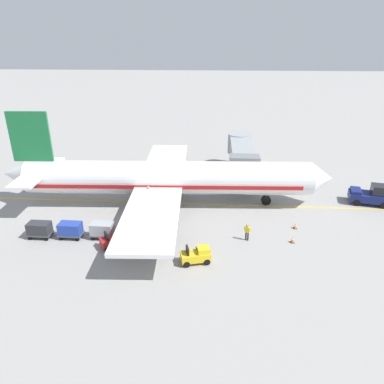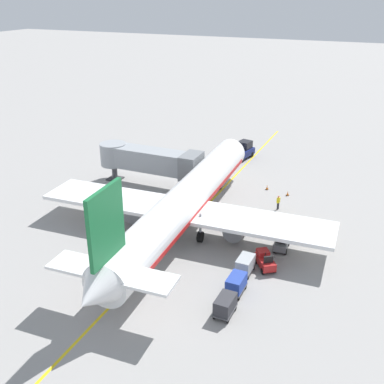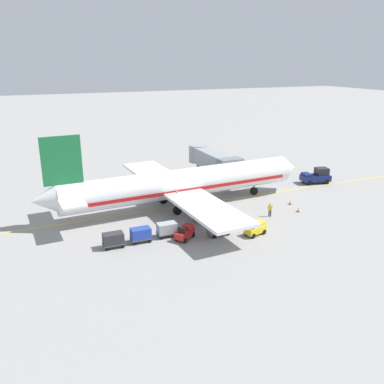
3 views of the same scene
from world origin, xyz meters
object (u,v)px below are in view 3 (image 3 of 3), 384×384
at_px(baggage_cart_front, 167,229).
at_px(ground_crew_wing_walker, 270,209).
at_px(parked_airliner, 182,184).
at_px(baggage_tug_trailing, 256,229).
at_px(jet_bridge, 213,160).
at_px(pushback_tractor, 316,176).
at_px(baggage_tug_spare, 185,233).
at_px(safety_cone_nose_left, 298,210).
at_px(baggage_cart_third_in_train, 113,239).
at_px(safety_cone_nose_right, 290,202).
at_px(baggage_cart_second_in_train, 141,234).
at_px(baggage_tug_lead, 219,229).

xyz_separation_m(baggage_cart_front, ground_crew_wing_walker, (-0.52, 13.80, 0.00)).
bearing_deg(parked_airliner, baggage_cart_front, -32.24).
xyz_separation_m(parked_airliner, baggage_tug_trailing, (11.59, 4.11, -2.47)).
distance_m(jet_bridge, pushback_tractor, 16.56).
bearing_deg(baggage_tug_trailing, parked_airliner, -160.50).
bearing_deg(baggage_cart_front, baggage_tug_trailing, 69.40).
xyz_separation_m(baggage_tug_spare, safety_cone_nose_left, (-1.72, 16.45, -0.42)).
height_order(pushback_tractor, baggage_cart_third_in_train, pushback_tractor).
height_order(baggage_tug_trailing, safety_cone_nose_right, baggage_tug_trailing).
bearing_deg(baggage_tug_trailing, ground_crew_wing_walker, 131.10).
relative_size(baggage_tug_spare, ground_crew_wing_walker, 1.62).
height_order(baggage_cart_second_in_train, ground_crew_wing_walker, ground_crew_wing_walker).
xyz_separation_m(jet_bridge, baggage_cart_second_in_train, (17.35, -17.13, -2.51)).
xyz_separation_m(parked_airliner, pushback_tractor, (-1.59, 23.58, -2.09)).
distance_m(baggage_cart_second_in_train, baggage_cart_third_in_train, 2.98).
bearing_deg(baggage_tug_trailing, baggage_tug_spare, -105.61).
bearing_deg(safety_cone_nose_left, baggage_tug_spare, -84.03).
relative_size(baggage_tug_spare, safety_cone_nose_left, 4.63).
height_order(parked_airliner, pushback_tractor, parked_airliner).
bearing_deg(baggage_cart_second_in_train, parked_airliner, 135.56).
distance_m(ground_crew_wing_walker, safety_cone_nose_left, 4.31).
height_order(parked_airliner, baggage_tug_spare, parked_airliner).
bearing_deg(baggage_cart_front, baggage_tug_spare, 50.28).
height_order(baggage_tug_lead, baggage_cart_second_in_train, baggage_tug_lead).
bearing_deg(baggage_tug_lead, baggage_cart_front, -109.46).
relative_size(ground_crew_wing_walker, safety_cone_nose_right, 2.86).
distance_m(baggage_cart_front, baggage_cart_third_in_train, 6.03).
relative_size(baggage_tug_trailing, baggage_tug_spare, 1.00).
bearing_deg(safety_cone_nose_left, ground_crew_wing_walker, -91.91).
relative_size(baggage_tug_spare, safety_cone_nose_right, 4.63).
xyz_separation_m(baggage_tug_spare, baggage_cart_front, (-1.34, -1.61, 0.24)).
relative_size(jet_bridge, safety_cone_nose_left, 23.13).
bearing_deg(baggage_cart_second_in_train, baggage_tug_spare, 76.27).
relative_size(pushback_tractor, safety_cone_nose_left, 8.06).
relative_size(parked_airliner, baggage_cart_third_in_train, 12.82).
distance_m(baggage_cart_second_in_train, safety_cone_nose_right, 22.15).
height_order(baggage_cart_front, safety_cone_nose_right, baggage_cart_front).
bearing_deg(baggage_tug_trailing, safety_cone_nose_left, 113.54).
relative_size(parked_airliner, pushback_tractor, 7.85).
height_order(baggage_cart_front, ground_crew_wing_walker, ground_crew_wing_walker).
bearing_deg(safety_cone_nose_right, baggage_tug_lead, -69.18).
bearing_deg(ground_crew_wing_walker, jet_bridge, 179.02).
bearing_deg(ground_crew_wing_walker, baggage_tug_spare, -81.31).
height_order(parked_airliner, baggage_cart_second_in_train, parked_airliner).
bearing_deg(ground_crew_wing_walker, baggage_tug_trailing, -48.90).
bearing_deg(baggage_cart_third_in_train, safety_cone_nose_right, 97.98).
bearing_deg(jet_bridge, pushback_tractor, 63.03).
relative_size(parked_airliner, safety_cone_nose_left, 63.25).
height_order(baggage_cart_second_in_train, safety_cone_nose_right, baggage_cart_second_in_train).
bearing_deg(baggage_tug_spare, pushback_tractor, 112.20).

